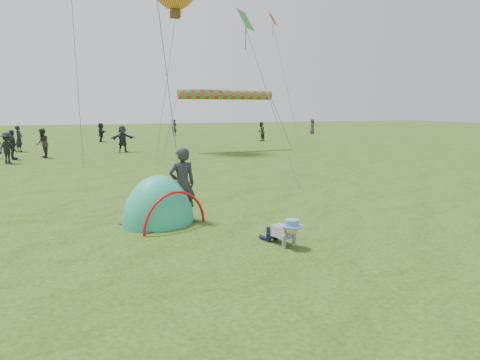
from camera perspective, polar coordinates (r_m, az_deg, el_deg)
name	(u,v)px	position (r m, az deg, el deg)	size (l,w,h in m)	color
ground	(248,251)	(8.80, 1.12, -9.39)	(140.00, 140.00, 0.00)	#1C470C
crawling_toddler	(284,231)	(9.10, 5.93, -6.77)	(0.56, 0.80, 0.61)	black
popup_tent	(159,223)	(10.98, -10.75, -5.68)	(1.88, 1.55, 2.43)	#22A465
standing_adult	(182,184)	(10.96, -7.70, -0.58)	(0.69, 0.45, 1.88)	#28272B
crowd_person_0	(19,139)	(31.39, -27.38, 4.91)	(0.63, 0.41, 1.72)	black
crowd_person_1	(43,143)	(27.00, -24.83, 4.46)	(0.82, 0.64, 1.69)	#352D26
crowd_person_4	(312,126)	(48.08, 9.60, 7.07)	(0.80, 0.52, 1.64)	#463734
crowd_person_5	(123,139)	(28.78, -15.38, 5.30)	(1.59, 0.51, 1.72)	#252C3B
crowd_person_7	(261,132)	(37.06, 2.81, 6.47)	(0.80, 0.62, 1.65)	#372E27
crowd_person_8	(12,145)	(26.90, -28.08, 4.17)	(0.97, 0.40, 1.66)	#22303E
crowd_person_9	(8,148)	(25.12, -28.57, 3.77)	(1.05, 0.60, 1.62)	black
crowd_person_11	(101,132)	(37.90, -18.04, 6.05)	(1.49, 0.47, 1.60)	black
crowd_person_12	(174,128)	(44.52, -8.74, 6.91)	(0.60, 0.40, 1.65)	#2C2B34
rainbow_tube_kite	(226,95)	(28.90, -1.88, 11.30)	(0.64, 0.64, 6.50)	red
diamond_kite_1	(273,19)	(39.00, 4.40, 20.63)	(1.09, 1.09, 0.00)	#ED4C0B
diamond_kite_3	(246,20)	(19.97, 0.76, 20.58)	(1.00, 1.00, 0.00)	#31872C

